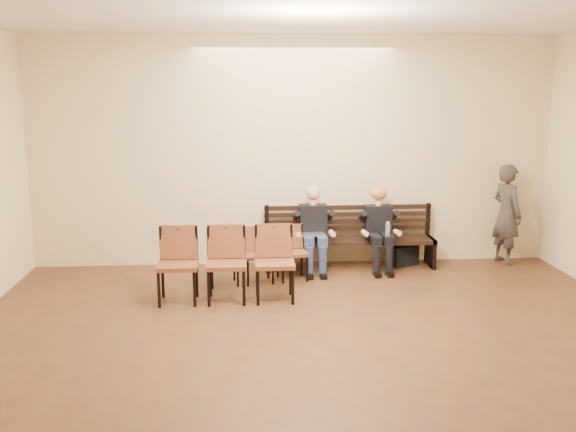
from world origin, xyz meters
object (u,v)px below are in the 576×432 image
object	(u,v)px
seated_man	(314,231)
laptop	(312,235)
bench	(350,253)
passerby	(507,207)
water_bottle	(388,237)
chair_row_back	(226,265)
chair_row_front	(258,255)
bag	(402,255)
seated_woman	(379,233)

from	to	relation	value
seated_man	laptop	distance (m)	0.13
bench	passerby	world-z (taller)	passerby
water_bottle	chair_row_back	distance (m)	2.58
chair_row_front	bench	bearing A→B (deg)	14.93
bench	bag	world-z (taller)	bench
bench	seated_woman	xyz separation A→B (m)	(0.42, -0.12, 0.34)
bag	laptop	bearing A→B (deg)	-166.72
water_bottle	seated_woman	bearing A→B (deg)	107.32
laptop	passerby	size ratio (longest dim) A/B	0.19
seated_man	chair_row_front	world-z (taller)	seated_man
laptop	bag	bearing A→B (deg)	13.54
seated_woman	chair_row_front	world-z (taller)	seated_woman
laptop	water_bottle	distance (m)	1.11
seated_man	passerby	size ratio (longest dim) A/B	0.68
bench	chair_row_back	size ratio (longest dim) A/B	1.48
bag	chair_row_front	size ratio (longest dim) A/B	0.30
passerby	chair_row_front	world-z (taller)	passerby
laptop	water_bottle	world-z (taller)	laptop
bag	passerby	size ratio (longest dim) A/B	0.24
laptop	chair_row_front	world-z (taller)	chair_row_front
laptop	bag	world-z (taller)	laptop
water_bottle	chair_row_front	xyz separation A→B (m)	(-1.91, -0.29, -0.17)
bench	passerby	size ratio (longest dim) A/B	1.44
seated_woman	seated_man	bearing A→B (deg)	180.00
seated_man	bag	xyz separation A→B (m)	(1.42, 0.22, -0.46)
seated_woman	passerby	bearing A→B (deg)	6.11
bench	water_bottle	world-z (taller)	water_bottle
water_bottle	chair_row_front	world-z (taller)	chair_row_front
passerby	chair_row_back	xyz separation A→B (m)	(-4.32, -1.54, -0.41)
seated_man	chair_row_back	bearing A→B (deg)	-133.87
chair_row_front	chair_row_back	xyz separation A→B (m)	(-0.43, -0.79, 0.10)
seated_man	bag	world-z (taller)	seated_man
seated_woman	bag	size ratio (longest dim) A/B	2.69
laptop	seated_woman	bearing A→B (deg)	7.10
seated_man	chair_row_back	world-z (taller)	seated_man
water_bottle	passerby	size ratio (longest dim) A/B	0.12
chair_row_front	chair_row_back	bearing A→B (deg)	-128.00
bench	chair_row_back	xyz separation A→B (m)	(-1.84, -1.44, 0.26)
bench	seated_woman	size ratio (longest dim) A/B	2.28
seated_man	bag	distance (m)	1.51
passerby	seated_man	bearing A→B (deg)	75.95
seated_woman	water_bottle	size ratio (longest dim) A/B	5.14
laptop	water_bottle	xyz separation A→B (m)	(1.10, -0.12, -0.01)
bench	bag	distance (m)	0.86
seated_woman	water_bottle	distance (m)	0.26
passerby	seated_woman	bearing A→B (deg)	77.93
seated_man	chair_row_front	bearing A→B (deg)	-147.93
chair_row_front	water_bottle	bearing A→B (deg)	-1.25
water_bottle	seated_man	bearing A→B (deg)	167.09
seated_woman	bag	bearing A→B (deg)	27.20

